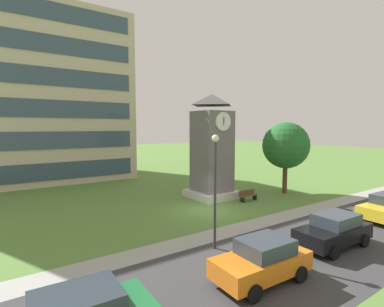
{
  "coord_description": "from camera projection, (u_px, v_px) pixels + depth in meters",
  "views": [
    {
      "loc": [
        -12.98,
        -16.94,
        6.14
      ],
      "look_at": [
        1.41,
        3.99,
        3.85
      ],
      "focal_mm": 27.44,
      "sensor_mm": 36.0,
      "label": 1
    }
  ],
  "objects": [
    {
      "name": "kerb_strip",
      "position": [
        248.0,
        226.0,
        18.28
      ],
      "size": [
        120.0,
        1.6,
        0.01
      ],
      "primitive_type": "cube",
      "color": "#9E9E99",
      "rests_on": "ground"
    },
    {
      "name": "street_asphalt",
      "position": [
        312.0,
        250.0,
        14.67
      ],
      "size": [
        120.0,
        7.2,
        0.01
      ],
      "primitive_type": "cube",
      "color": "#38383A",
      "rests_on": "ground"
    },
    {
      "name": "clock_tower",
      "position": [
        212.0,
        152.0,
        25.47
      ],
      "size": [
        3.79,
        3.79,
        8.95
      ],
      "color": "slate",
      "rests_on": "ground"
    },
    {
      "name": "street_lamp",
      "position": [
        215.0,
        179.0,
        14.57
      ],
      "size": [
        0.36,
        0.36,
        5.77
      ],
      "color": "#333338",
      "rests_on": "ground"
    },
    {
      "name": "tree_near_tower",
      "position": [
        286.0,
        146.0,
        27.05
      ],
      "size": [
        4.27,
        4.27,
        6.6
      ],
      "color": "#513823",
      "rests_on": "ground"
    },
    {
      "name": "parked_car_orange",
      "position": [
        262.0,
        260.0,
        11.67
      ],
      "size": [
        4.11,
        2.11,
        1.69
      ],
      "color": "orange",
      "rests_on": "ground"
    },
    {
      "name": "office_building",
      "position": [
        27.0,
        97.0,
        33.5
      ],
      "size": [
        21.47,
        12.08,
        19.2
      ],
      "color": "beige",
      "rests_on": "ground"
    },
    {
      "name": "ground_plane",
      "position": [
        207.0,
        210.0,
        21.78
      ],
      "size": [
        160.0,
        160.0,
        0.0
      ],
      "primitive_type": "plane",
      "color": "#567F38"
    },
    {
      "name": "parked_car_black",
      "position": [
        334.0,
        230.0,
        15.06
      ],
      "size": [
        4.39,
        2.11,
        1.69
      ],
      "color": "black",
      "rests_on": "ground"
    },
    {
      "name": "park_bench",
      "position": [
        248.0,
        195.0,
        24.47
      ],
      "size": [
        1.8,
        0.5,
        0.88
      ],
      "color": "brown",
      "rests_on": "ground"
    }
  ]
}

